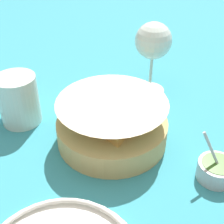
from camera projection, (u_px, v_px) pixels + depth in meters
The scene contains 5 objects.
ground_plane at pixel (97, 150), 0.59m from camera, with size 4.00×4.00×0.00m, color teal.
food_basket at pixel (112, 123), 0.60m from camera, with size 0.21×0.21×0.09m.
sauce_cup at pixel (216, 170), 0.53m from camera, with size 0.07×0.06×0.09m.
wine_glass at pixel (153, 43), 0.70m from camera, with size 0.08×0.08×0.17m.
beer_mug at pixel (18, 101), 0.64m from camera, with size 0.12×0.08×0.11m.
Camera 1 is at (-0.17, 0.41, 0.40)m, focal length 50.00 mm.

